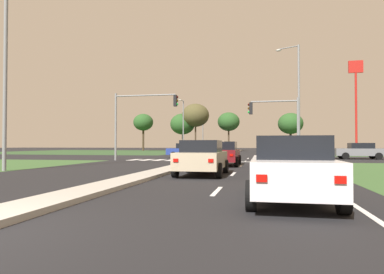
# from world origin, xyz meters

# --- Properties ---
(ground_plane) EXTENTS (200.00, 200.00, 0.00)m
(ground_plane) POSITION_xyz_m (0.00, 30.00, 0.00)
(ground_plane) COLOR black
(grass_verge_far_left) EXTENTS (35.00, 35.00, 0.01)m
(grass_verge_far_left) POSITION_xyz_m (-25.50, 54.50, 0.00)
(grass_verge_far_left) COLOR #2D4C28
(grass_verge_far_left) RESTS_ON ground
(median_island_near) EXTENTS (1.20, 22.00, 0.14)m
(median_island_near) POSITION_xyz_m (0.00, 11.00, 0.07)
(median_island_near) COLOR #ADA89E
(median_island_near) RESTS_ON ground
(median_island_far) EXTENTS (1.20, 36.00, 0.14)m
(median_island_far) POSITION_xyz_m (0.00, 55.00, 0.07)
(median_island_far) COLOR gray
(median_island_far) RESTS_ON ground
(lane_dash_near) EXTENTS (0.14, 2.00, 0.01)m
(lane_dash_near) POSITION_xyz_m (3.50, 5.71, 0.01)
(lane_dash_near) COLOR silver
(lane_dash_near) RESTS_ON ground
(lane_dash_second) EXTENTS (0.14, 2.00, 0.01)m
(lane_dash_second) POSITION_xyz_m (3.50, 11.71, 0.01)
(lane_dash_second) COLOR silver
(lane_dash_second) RESTS_ON ground
(lane_dash_third) EXTENTS (0.14, 2.00, 0.01)m
(lane_dash_third) POSITION_xyz_m (3.50, 17.71, 0.01)
(lane_dash_third) COLOR silver
(lane_dash_third) RESTS_ON ground
(lane_dash_fourth) EXTENTS (0.14, 2.00, 0.01)m
(lane_dash_fourth) POSITION_xyz_m (3.50, 23.71, 0.01)
(lane_dash_fourth) COLOR silver
(lane_dash_fourth) RESTS_ON ground
(lane_dash_fifth) EXTENTS (0.14, 2.00, 0.01)m
(lane_dash_fifth) POSITION_xyz_m (3.50, 29.71, 0.01)
(lane_dash_fifth) COLOR silver
(lane_dash_fifth) RESTS_ON ground
(edge_line_right) EXTENTS (0.14, 24.00, 0.01)m
(edge_line_right) POSITION_xyz_m (6.85, 12.00, 0.01)
(edge_line_right) COLOR silver
(edge_line_right) RESTS_ON ground
(stop_bar_near) EXTENTS (6.40, 0.50, 0.01)m
(stop_bar_near) POSITION_xyz_m (3.80, 23.00, 0.01)
(stop_bar_near) COLOR silver
(stop_bar_near) RESTS_ON ground
(crosswalk_bar_near) EXTENTS (0.70, 2.80, 0.01)m
(crosswalk_bar_near) POSITION_xyz_m (-6.40, 24.80, 0.01)
(crosswalk_bar_near) COLOR silver
(crosswalk_bar_near) RESTS_ON ground
(crosswalk_bar_second) EXTENTS (0.70, 2.80, 0.01)m
(crosswalk_bar_second) POSITION_xyz_m (-5.25, 24.80, 0.01)
(crosswalk_bar_second) COLOR silver
(crosswalk_bar_second) RESTS_ON ground
(crosswalk_bar_third) EXTENTS (0.70, 2.80, 0.01)m
(crosswalk_bar_third) POSITION_xyz_m (-4.10, 24.80, 0.01)
(crosswalk_bar_third) COLOR silver
(crosswalk_bar_third) RESTS_ON ground
(crosswalk_bar_fourth) EXTENTS (0.70, 2.80, 0.01)m
(crosswalk_bar_fourth) POSITION_xyz_m (-2.95, 24.80, 0.01)
(crosswalk_bar_fourth) COLOR silver
(crosswalk_bar_fourth) RESTS_ON ground
(crosswalk_bar_fifth) EXTENTS (0.70, 2.80, 0.01)m
(crosswalk_bar_fifth) POSITION_xyz_m (-1.80, 24.80, 0.01)
(crosswalk_bar_fifth) COLOR silver
(crosswalk_bar_fifth) RESTS_ON ground
(crosswalk_bar_sixth) EXTENTS (0.70, 2.80, 0.01)m
(crosswalk_bar_sixth) POSITION_xyz_m (-0.65, 24.80, 0.01)
(crosswalk_bar_sixth) COLOR silver
(crosswalk_bar_sixth) RESTS_ON ground
(crosswalk_bar_seventh) EXTENTS (0.70, 2.80, 0.01)m
(crosswalk_bar_seventh) POSITION_xyz_m (0.50, 24.80, 0.01)
(crosswalk_bar_seventh) COLOR silver
(crosswalk_bar_seventh) RESTS_ON ground
(crosswalk_bar_eighth) EXTENTS (0.70, 2.80, 0.01)m
(crosswalk_bar_eighth) POSITION_xyz_m (1.65, 24.80, 0.01)
(crosswalk_bar_eighth) COLOR silver
(crosswalk_bar_eighth) RESTS_ON ground
(car_grey_near) EXTENTS (4.46, 2.10, 1.52)m
(car_grey_near) POSITION_xyz_m (13.86, 30.45, 0.78)
(car_grey_near) COLOR slate
(car_grey_near) RESTS_ON ground
(car_red_second) EXTENTS (1.98, 4.43, 1.59)m
(car_red_second) POSITION_xyz_m (-2.38, 46.43, 0.81)
(car_red_second) COLOR #A31919
(car_red_second) RESTS_ON ground
(car_beige_third) EXTENTS (2.06, 4.26, 1.56)m
(car_beige_third) POSITION_xyz_m (2.18, 10.85, 0.80)
(car_beige_third) COLOR #BCAD8E
(car_beige_third) RESTS_ON ground
(car_maroon_fourth) EXTENTS (2.06, 4.49, 1.56)m
(car_maroon_fourth) POSITION_xyz_m (2.37, 17.93, 0.80)
(car_maroon_fourth) COLOR maroon
(car_maroon_fourth) RESTS_ON ground
(car_blue_fifth) EXTENTS (4.44, 2.02, 1.50)m
(car_blue_fifth) POSITION_xyz_m (-2.60, 30.18, 0.77)
(car_blue_fifth) COLOR navy
(car_blue_fifth) RESTS_ON ground
(car_white_sixth) EXTENTS (2.01, 4.27, 1.57)m
(car_white_sixth) POSITION_xyz_m (5.47, 4.19, 0.80)
(car_white_sixth) COLOR silver
(car_white_sixth) RESTS_ON ground
(car_black_seventh) EXTENTS (2.02, 4.42, 1.59)m
(car_black_seventh) POSITION_xyz_m (5.74, 13.79, 0.81)
(car_black_seventh) COLOR black
(car_black_seventh) RESTS_ON ground
(car_navy_eighth) EXTENTS (2.09, 4.56, 1.57)m
(car_navy_eighth) POSITION_xyz_m (-2.37, 58.42, 0.81)
(car_navy_eighth) COLOR #161E47
(car_navy_eighth) RESTS_ON ground
(traffic_signal_near_left) EXTENTS (5.68, 0.32, 5.82)m
(traffic_signal_near_left) POSITION_xyz_m (-5.54, 23.40, 4.06)
(traffic_signal_near_left) COLOR gray
(traffic_signal_near_left) RESTS_ON ground
(traffic_signal_near_right) EXTENTS (3.97, 0.32, 5.04)m
(traffic_signal_near_right) POSITION_xyz_m (6.12, 23.40, 3.46)
(traffic_signal_near_right) COLOR gray
(traffic_signal_near_right) RESTS_ON ground
(street_lamp_near) EXTENTS (2.76, 0.40, 10.18)m
(street_lamp_near) POSITION_xyz_m (-8.09, 11.14, 5.68)
(street_lamp_near) COLOR gray
(street_lamp_near) RESTS_ON ground
(street_lamp_second) EXTENTS (2.21, 1.13, 10.93)m
(street_lamp_second) POSITION_xyz_m (8.16, 29.65, 6.02)
(street_lamp_second) COLOR gray
(street_lamp_second) RESTS_ON ground
(street_lamp_third) EXTENTS (0.56, 2.45, 8.91)m
(street_lamp_third) POSITION_xyz_m (-8.32, 52.48, 5.01)
(street_lamp_third) COLOR gray
(street_lamp_third) RESTS_ON ground
(street_lamp_fourth) EXTENTS (0.90, 2.00, 10.30)m
(street_lamp_fourth) POSITION_xyz_m (-8.36, 72.63, 5.68)
(street_lamp_fourth) COLOR gray
(street_lamp_fourth) RESTS_ON ground
(pedestrian_at_median) EXTENTS (0.34, 0.34, 1.72)m
(pedestrian_at_median) POSITION_xyz_m (-0.23, 41.50, 1.18)
(pedestrian_at_median) COLOR #335184
(pedestrian_at_median) RESTS_ON median_island_far
(fastfood_pole_sign) EXTENTS (1.80, 0.40, 12.40)m
(fastfood_pole_sign) POSITION_xyz_m (16.98, 43.84, 8.98)
(fastfood_pole_sign) COLOR red
(fastfood_pole_sign) RESTS_ON ground
(treeline_near) EXTENTS (4.33, 4.33, 8.07)m
(treeline_near) POSITION_xyz_m (-20.52, 66.74, 6.18)
(treeline_near) COLOR #423323
(treeline_near) RESTS_ON ground
(treeline_second) EXTENTS (5.00, 5.00, 7.67)m
(treeline_second) POSITION_xyz_m (-10.97, 63.57, 5.53)
(treeline_second) COLOR #423323
(treeline_second) RESTS_ON ground
(treeline_third) EXTENTS (5.44, 5.44, 9.53)m
(treeline_third) POSITION_xyz_m (-8.13, 62.82, 7.20)
(treeline_third) COLOR #423323
(treeline_third) RESTS_ON ground
(treeline_fourth) EXTENTS (4.46, 4.46, 7.91)m
(treeline_fourth) POSITION_xyz_m (-1.74, 65.31, 5.99)
(treeline_fourth) COLOR #423323
(treeline_fourth) RESTS_ON ground
(treeline_fifth) EXTENTS (4.82, 4.82, 7.48)m
(treeline_fifth) POSITION_xyz_m (10.33, 64.36, 5.41)
(treeline_fifth) COLOR #423323
(treeline_fifth) RESTS_ON ground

